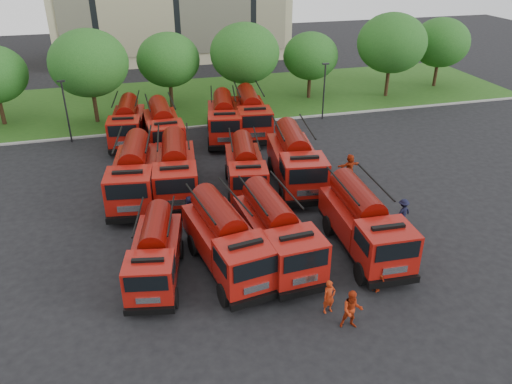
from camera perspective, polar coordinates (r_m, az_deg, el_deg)
ground at (r=28.63m, az=-1.99°, el=-4.72°), size 140.00×140.00×0.00m
lawn at (r=52.17m, az=-8.70°, el=10.28°), size 70.00×16.00×0.12m
curb at (r=44.53m, az=-7.36°, el=7.35°), size 70.00×0.30×0.14m
tree_2 at (r=46.27m, az=-18.58°, el=13.79°), size 6.72×6.72×8.22m
tree_3 at (r=48.97m, az=-9.98°, el=14.66°), size 5.88×5.88×7.19m
tree_4 at (r=48.54m, az=-1.30°, el=15.59°), size 6.55×6.55×8.01m
tree_5 at (r=51.73m, az=6.25°, el=15.20°), size 5.46×5.46×6.68m
tree_6 at (r=53.58m, az=15.26°, el=16.11°), size 6.89×6.89×8.42m
tree_7 at (r=59.06m, az=20.37°, el=15.72°), size 6.05×6.05×7.39m
lamp_post_0 at (r=42.90m, az=-20.91°, el=8.97°), size 0.60×0.25×5.11m
lamp_post_1 at (r=46.04m, az=7.79°, el=11.70°), size 0.60×0.25×5.11m
fire_truck_0 at (r=24.88m, az=-11.45°, el=-6.81°), size 3.36×6.66×2.90m
fire_truck_1 at (r=24.98m, az=-3.38°, el=-5.46°), size 3.67×7.65×3.34m
fire_truck_2 at (r=25.57m, az=2.37°, el=-4.56°), size 3.12×7.54×3.36m
fire_truck_3 at (r=26.88m, az=12.27°, el=-3.45°), size 3.01×7.58×3.40m
fire_truck_4 at (r=32.41m, az=-13.74°, el=2.11°), size 3.76×8.07×3.54m
fire_truck_5 at (r=32.53m, az=-9.21°, el=2.59°), size 3.43×7.83×3.46m
fire_truck_6 at (r=32.71m, az=-1.22°, el=2.77°), size 3.42×7.12×3.11m
fire_truck_7 at (r=33.38m, az=4.51°, el=3.69°), size 3.78×8.23×3.61m
fire_truck_8 at (r=41.97m, az=-14.49°, el=7.68°), size 3.28×7.33×3.23m
fire_truck_9 at (r=39.97m, az=-10.55°, el=7.24°), size 2.83×7.52×3.41m
fire_truck_10 at (r=41.48m, az=-3.69°, el=8.40°), size 3.79×7.78×3.39m
fire_truck_11 at (r=42.34m, az=-0.63°, el=8.93°), size 3.52×7.92×3.49m
firefighter_0 at (r=23.49m, az=8.21°, el=-13.36°), size 0.69×0.56×1.68m
firefighter_1 at (r=22.90m, az=10.70°, el=-14.89°), size 1.02×0.73×1.89m
firefighter_2 at (r=25.05m, az=13.46°, el=-10.92°), size 0.81×1.00×1.50m
firefighter_3 at (r=30.61m, az=16.22°, el=-3.60°), size 1.20×0.83×1.68m
firefighter_4 at (r=29.87m, az=-7.42°, el=-3.46°), size 0.95×1.01×1.73m
firefighter_5 at (r=35.41m, az=10.53°, el=1.50°), size 1.78×0.93×1.84m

